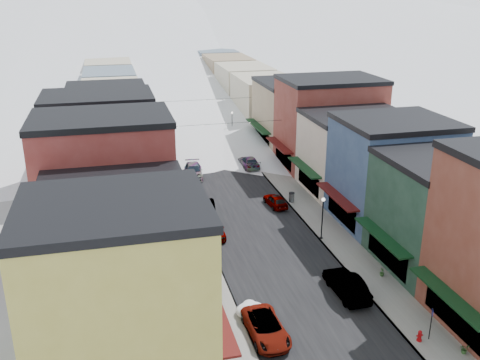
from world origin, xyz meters
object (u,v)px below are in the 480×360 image
fire_hydrant (420,336)px  streetlamp_near (323,213)px  trash_can (292,197)px  car_dark_hatch (206,211)px  car_green_sedan (346,285)px  car_white_suv (266,328)px  car_silver_sedan (214,228)px

fire_hydrant → streetlamp_near: 15.96m
fire_hydrant → trash_can: (-0.26, 24.95, 0.17)m
car_dark_hatch → car_green_sedan: size_ratio=1.00×
streetlamp_near → car_dark_hatch: bearing=142.5°
car_white_suv → car_dark_hatch: size_ratio=0.98×
car_dark_hatch → car_green_sedan: bearing=-59.2°
car_green_sedan → streetlamp_near: streetlamp_near is taller
car_silver_sedan → streetlamp_near: size_ratio=1.09×
car_green_sedan → fire_hydrant: size_ratio=6.49×
fire_hydrant → streetlamp_near: (-0.52, 15.80, 2.20)m
streetlamp_near → fire_hydrant: bearing=-88.1°
car_silver_sedan → car_white_suv: bearing=-87.6°
car_white_suv → car_silver_sedan: size_ratio=1.14×
car_dark_hatch → fire_hydrant: size_ratio=6.49×
fire_hydrant → car_silver_sedan: bearing=117.6°
car_green_sedan → trash_can: 18.43m
car_silver_sedan → streetlamp_near: (9.50, -3.34, 1.96)m
trash_can → streetlamp_near: 9.38m
car_green_sedan → trash_can: car_green_sedan is taller
car_dark_hatch → trash_can: size_ratio=4.88×
car_white_suv → fire_hydrant: car_white_suv is taller
trash_can → streetlamp_near: (-0.26, -9.15, 2.03)m
car_white_suv → trash_can: 23.81m
fire_hydrant → car_white_suv: bearing=162.3°
fire_hydrant → car_green_sedan: bearing=108.6°
car_green_sedan → streetlamp_near: size_ratio=1.27×
car_green_sedan → fire_hydrant: car_green_sedan is taller
car_green_sedan → car_white_suv: bearing=24.2°
car_white_suv → car_green_sedan: bearing=23.5°
car_dark_hatch → streetlamp_near: size_ratio=1.26×
car_silver_sedan → car_dark_hatch: size_ratio=0.86×
car_dark_hatch → fire_hydrant: 25.18m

